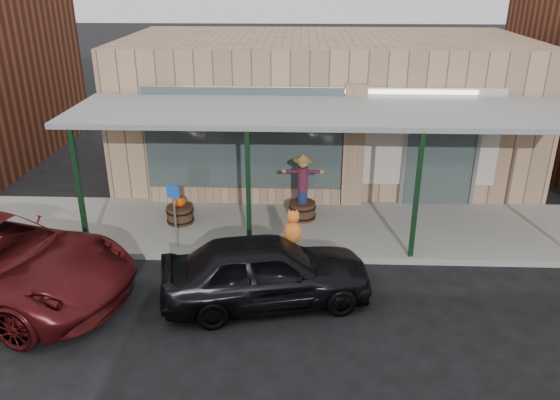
{
  "coord_description": "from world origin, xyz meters",
  "views": [
    {
      "loc": [
        -0.69,
        -8.69,
        6.06
      ],
      "look_at": [
        -1.14,
        2.6,
        1.27
      ],
      "focal_mm": 35.0,
      "sensor_mm": 36.0,
      "label": 1
    }
  ],
  "objects_px": {
    "barrel_scarecrow": "(303,197)",
    "barrel_pumpkin": "(180,212)",
    "parked_sedan": "(267,270)",
    "handicap_sign": "(174,208)"
  },
  "relations": [
    {
      "from": "handicap_sign",
      "to": "parked_sedan",
      "type": "xyz_separation_m",
      "value": [
        2.2,
        -1.95,
        -0.43
      ]
    },
    {
      "from": "handicap_sign",
      "to": "barrel_pumpkin",
      "type": "bearing_deg",
      "value": 117.28
    },
    {
      "from": "barrel_scarecrow",
      "to": "barrel_pumpkin",
      "type": "bearing_deg",
      "value": 164.06
    },
    {
      "from": "barrel_pumpkin",
      "to": "parked_sedan",
      "type": "height_order",
      "value": "parked_sedan"
    },
    {
      "from": "barrel_scarecrow",
      "to": "barrel_pumpkin",
      "type": "relative_size",
      "value": 2.22
    },
    {
      "from": "barrel_scarecrow",
      "to": "handicap_sign",
      "type": "xyz_separation_m",
      "value": [
        -2.89,
        -1.65,
        0.39
      ]
    },
    {
      "from": "barrel_pumpkin",
      "to": "handicap_sign",
      "type": "xyz_separation_m",
      "value": [
        0.19,
        -1.29,
        0.7
      ]
    },
    {
      "from": "barrel_pumpkin",
      "to": "parked_sedan",
      "type": "distance_m",
      "value": 4.03
    },
    {
      "from": "handicap_sign",
      "to": "parked_sedan",
      "type": "height_order",
      "value": "handicap_sign"
    },
    {
      "from": "barrel_scarecrow",
      "to": "barrel_pumpkin",
      "type": "distance_m",
      "value": 3.11
    }
  ]
}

